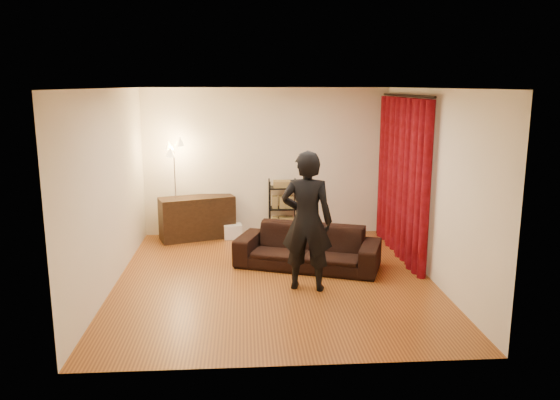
{
  "coord_description": "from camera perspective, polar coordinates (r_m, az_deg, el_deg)",
  "views": [
    {
      "loc": [
        -0.43,
        -7.46,
        2.75
      ],
      "look_at": [
        0.1,
        0.3,
        1.1
      ],
      "focal_mm": 35.0,
      "sensor_mm": 36.0,
      "label": 1
    }
  ],
  "objects": [
    {
      "name": "floor_lamp",
      "position": [
        9.83,
        -10.88,
        0.9
      ],
      "size": [
        0.36,
        0.36,
        1.8
      ],
      "primitive_type": null,
      "rotation": [
        0.0,
        0.0,
        -0.11
      ],
      "color": "silver",
      "rests_on": "ground"
    },
    {
      "name": "person",
      "position": [
        7.33,
        2.82,
        -2.21
      ],
      "size": [
        0.79,
        0.62,
        1.91
      ],
      "primitive_type": "imported",
      "rotation": [
        0.0,
        0.0,
        2.89
      ],
      "color": "black",
      "rests_on": "ground"
    },
    {
      "name": "curtain_rod",
      "position": [
        8.96,
        13.05,
        10.59
      ],
      "size": [
        0.04,
        2.65,
        0.04
      ],
      "primitive_type": "cylinder",
      "rotation": [
        1.57,
        0.0,
        0.0
      ],
      "color": "black",
      "rests_on": "wall_right"
    },
    {
      "name": "floor",
      "position": [
        7.96,
        -0.58,
        -8.23
      ],
      "size": [
        5.0,
        5.0,
        0.0
      ],
      "primitive_type": "plane",
      "color": "#9A591E",
      "rests_on": "ground"
    },
    {
      "name": "wire_shelf",
      "position": [
        10.01,
        0.28,
        -0.85
      ],
      "size": [
        0.53,
        0.42,
        1.06
      ],
      "primitive_type": null,
      "rotation": [
        0.0,
        0.0,
        -0.19
      ],
      "color": "black",
      "rests_on": "ground"
    },
    {
      "name": "wall_right",
      "position": [
        8.05,
        15.62,
        1.52
      ],
      "size": [
        0.0,
        5.0,
        5.0
      ],
      "primitive_type": "plane",
      "rotation": [
        1.57,
        0.0,
        -1.57
      ],
      "color": "#EFE5CB",
      "rests_on": "ground"
    },
    {
      "name": "wall_front",
      "position": [
        5.17,
        1.0,
        -3.73
      ],
      "size": [
        5.0,
        0.0,
        5.0
      ],
      "primitive_type": "plane",
      "rotation": [
        -1.57,
        0.0,
        0.0
      ],
      "color": "#EFE5CB",
      "rests_on": "ground"
    },
    {
      "name": "storage_boxes",
      "position": [
        9.98,
        -4.95,
        -3.27
      ],
      "size": [
        0.34,
        0.28,
        0.27
      ],
      "primitive_type": null,
      "rotation": [
        0.0,
        0.0,
        0.09
      ],
      "color": "silver",
      "rests_on": "ground"
    },
    {
      "name": "curtain",
      "position": [
        9.07,
        12.54,
        2.34
      ],
      "size": [
        0.22,
        2.65,
        2.55
      ],
      "primitive_type": null,
      "color": "maroon",
      "rests_on": "ground"
    },
    {
      "name": "ceiling",
      "position": [
        7.47,
        -0.62,
        11.6
      ],
      "size": [
        5.0,
        5.0,
        0.0
      ],
      "primitive_type": "plane",
      "rotation": [
        3.14,
        0.0,
        0.0
      ],
      "color": "white",
      "rests_on": "ground"
    },
    {
      "name": "wall_back",
      "position": [
        10.06,
        -1.42,
        3.98
      ],
      "size": [
        5.0,
        0.0,
        5.0
      ],
      "primitive_type": "plane",
      "rotation": [
        1.57,
        0.0,
        0.0
      ],
      "color": "#EFE5CB",
      "rests_on": "ground"
    },
    {
      "name": "wall_left",
      "position": [
        7.8,
        -17.33,
        1.1
      ],
      "size": [
        0.0,
        5.0,
        5.0
      ],
      "primitive_type": "plane",
      "rotation": [
        1.57,
        0.0,
        1.57
      ],
      "color": "#EFE5CB",
      "rests_on": "ground"
    },
    {
      "name": "sofa",
      "position": [
        8.37,
        2.9,
        -4.94
      ],
      "size": [
        2.32,
        1.53,
        0.63
      ],
      "primitive_type": "imported",
      "rotation": [
        0.0,
        0.0,
        -0.35
      ],
      "color": "black",
      "rests_on": "ground"
    },
    {
      "name": "media_cabinet",
      "position": [
        10.0,
        -8.65,
        -1.84
      ],
      "size": [
        1.41,
        0.89,
        0.77
      ],
      "primitive_type": "cube",
      "rotation": [
        0.0,
        0.0,
        0.33
      ],
      "color": "black",
      "rests_on": "ground"
    }
  ]
}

